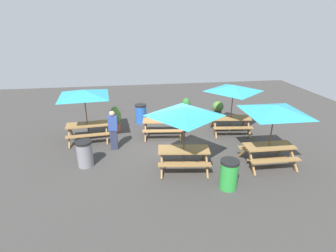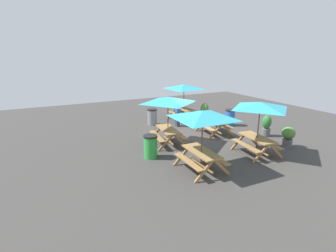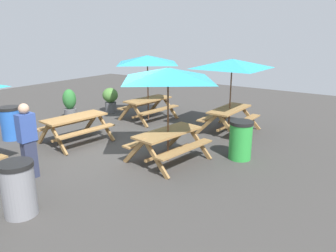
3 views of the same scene
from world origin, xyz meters
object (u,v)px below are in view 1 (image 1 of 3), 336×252
object	(u,v)px
picnic_table_4	(233,92)
potted_plant_2	(116,118)
potted_plant_0	(186,108)
trash_bin_blue	(141,114)
picnic_table_1	(163,124)
picnic_table_0	(184,116)
potted_plant_1	(218,109)
picnic_table_3	(274,114)
trash_bin_gray	(85,154)
person_standing	(113,129)
picnic_table_2	(84,97)
trash_bin_green	(229,174)

from	to	relation	value
picnic_table_4	potted_plant_2	xyz separation A→B (m)	(5.34, -0.93, -1.32)
potted_plant_0	picnic_table_4	bearing A→B (deg)	125.47
trash_bin_blue	potted_plant_2	size ratio (longest dim) A/B	0.79
picnic_table_1	picnic_table_4	distance (m)	3.51
picnic_table_0	potted_plant_1	bearing A→B (deg)	-113.13
picnic_table_3	trash_bin_gray	world-z (taller)	picnic_table_3
picnic_table_0	person_standing	xyz separation A→B (m)	(2.52, -1.89, -1.10)
picnic_table_3	potted_plant_1	size ratio (longest dim) A/B	2.93
picnic_table_3	potted_plant_0	distance (m)	5.86
picnic_table_0	trash_bin_gray	size ratio (longest dim) A/B	2.38
picnic_table_3	person_standing	xyz separation A→B (m)	(5.65, -2.08, -1.10)
trash_bin_blue	trash_bin_gray	xyz separation A→B (m)	(2.24, 4.10, 0.00)
picnic_table_2	person_standing	distance (m)	1.94
picnic_table_2	potted_plant_2	world-z (taller)	picnic_table_2
potted_plant_2	potted_plant_1	bearing A→B (deg)	-169.57
picnic_table_1	picnic_table_4	size ratio (longest dim) A/B	0.83
trash_bin_blue	potted_plant_2	xyz separation A→B (m)	(1.24, 1.00, 0.17)
trash_bin_blue	potted_plant_1	xyz separation A→B (m)	(-4.13, 0.01, 0.06)
person_standing	potted_plant_2	bearing A→B (deg)	92.18
picnic_table_1	trash_bin_blue	world-z (taller)	trash_bin_blue
picnic_table_1	potted_plant_0	size ratio (longest dim) A/B	1.74
picnic_table_1	trash_bin_blue	bearing A→B (deg)	-56.58
potted_plant_0	potted_plant_1	size ratio (longest dim) A/B	1.16
trash_bin_gray	trash_bin_blue	bearing A→B (deg)	-118.70
picnic_table_1	picnic_table_3	xyz separation A→B (m)	(-3.49, 3.18, 1.43)
picnic_table_4	potted_plant_1	distance (m)	2.40
picnic_table_4	potted_plant_0	bearing A→B (deg)	-47.71
trash_bin_green	picnic_table_1	bearing A→B (deg)	-70.89
potted_plant_2	picnic_table_4	bearing A→B (deg)	170.14
picnic_table_2	picnic_table_3	xyz separation A→B (m)	(-6.81, 3.17, 0.00)
picnic_table_0	trash_bin_gray	bearing A→B (deg)	-3.32
trash_bin_blue	potted_plant_0	world-z (taller)	potted_plant_0
trash_bin_gray	picnic_table_2	bearing A→B (deg)	-85.66
potted_plant_2	person_standing	size ratio (longest dim) A/B	0.75
picnic_table_4	trash_bin_blue	size ratio (longest dim) A/B	2.38
picnic_table_2	trash_bin_green	world-z (taller)	picnic_table_2
picnic_table_3	trash_bin_green	xyz separation A→B (m)	(1.97, 1.21, -1.49)
trash_bin_gray	potted_plant_0	xyz separation A→B (m)	(-4.71, -4.47, 0.08)
potted_plant_0	picnic_table_3	bearing A→B (deg)	109.78
picnic_table_1	picnic_table_0	bearing A→B (deg)	103.61
picnic_table_0	person_standing	size ratio (longest dim) A/B	1.40
picnic_table_3	potted_plant_0	world-z (taller)	picnic_table_3
potted_plant_1	picnic_table_1	bearing A→B (deg)	29.00
trash_bin_blue	potted_plant_1	distance (m)	4.13
picnic_table_0	trash_bin_blue	distance (m)	5.18
person_standing	potted_plant_0	bearing A→B (deg)	44.08
person_standing	trash_bin_green	bearing A→B (deg)	-39.05
person_standing	picnic_table_0	bearing A→B (deg)	-34.18
picnic_table_1	potted_plant_2	distance (m)	2.29
picnic_table_4	potted_plant_2	distance (m)	5.58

